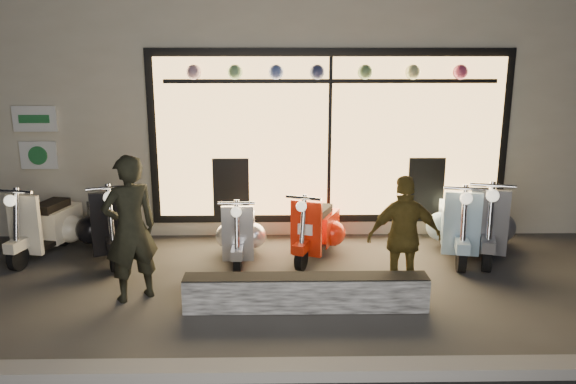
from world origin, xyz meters
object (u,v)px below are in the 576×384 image
(scooter_silver, at_px, (240,232))
(woman, at_px, (404,237))
(graffiti_barrier, at_px, (306,293))
(scooter_red, at_px, (317,228))
(man, at_px, (130,229))

(scooter_silver, relative_size, woman, 0.88)
(woman, bearing_deg, graffiti_barrier, 15.48)
(scooter_silver, height_order, scooter_red, scooter_red)
(graffiti_barrier, height_order, woman, woman)
(graffiti_barrier, bearing_deg, woman, 16.21)
(graffiti_barrier, xyz_separation_m, scooter_red, (0.25, 1.81, 0.18))
(graffiti_barrier, relative_size, scooter_silver, 2.11)
(man, relative_size, woman, 1.17)
(scooter_red, distance_m, woman, 1.76)
(scooter_red, bearing_deg, man, -124.88)
(graffiti_barrier, distance_m, scooter_red, 1.83)
(scooter_red, xyz_separation_m, woman, (0.90, -1.47, 0.35))
(graffiti_barrier, distance_m, woman, 1.31)
(graffiti_barrier, height_order, man, man)
(scooter_silver, relative_size, man, 0.75)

